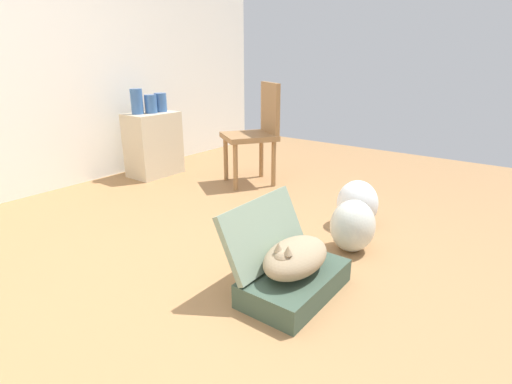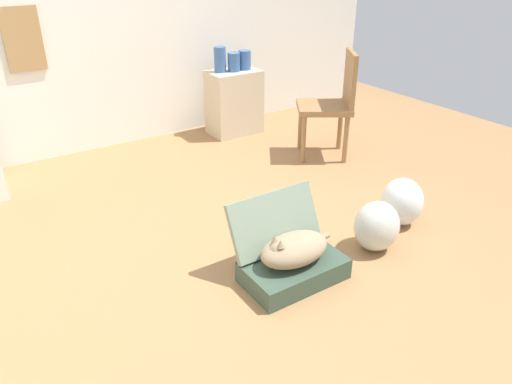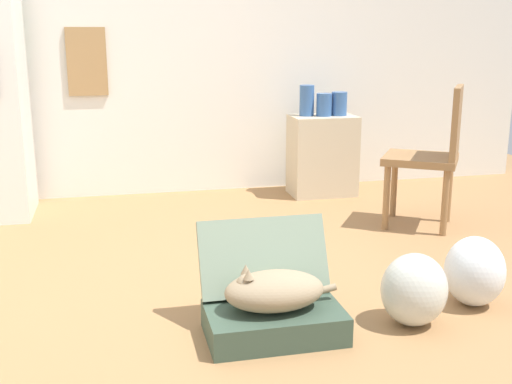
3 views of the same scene
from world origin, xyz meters
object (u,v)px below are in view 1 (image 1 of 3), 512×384
plastic_bag_white (353,226)px  chair (257,130)px  vase_round (151,104)px  cat (295,257)px  plastic_bag_clear (357,204)px  side_table (154,144)px  vase_tall (137,101)px  vase_short (161,102)px  suitcase_base (295,283)px

plastic_bag_white → chair: chair is taller
vase_round → cat: bearing=-113.5°
vase_round → chair: (0.43, -1.02, -0.22)m
cat → plastic_bag_clear: bearing=6.0°
side_table → vase_tall: 0.47m
plastic_bag_clear → side_table: side_table is taller
plastic_bag_white → plastic_bag_clear: plastic_bag_clear is taller
vase_tall → chair: 1.23m
chair → vase_round: bearing=-123.9°
cat → vase_tall: (0.90, 2.42, 0.56)m
side_table → plastic_bag_clear: bearing=-89.7°
plastic_bag_white → chair: bearing=59.7°
vase_short → chair: size_ratio=0.20×
plastic_bag_white → vase_round: (0.38, 2.40, 0.57)m
plastic_bag_clear → vase_short: size_ratio=1.83×
cat → vase_tall: bearing=69.6°
suitcase_base → plastic_bag_white: plastic_bag_white is taller
chair → plastic_bag_white: bearing=3.2°
vase_tall → vase_round: bearing=-19.9°
plastic_bag_clear → vase_short: bearing=87.0°
cat → chair: chair is taller
cat → plastic_bag_white: (0.65, -0.03, -0.05)m
suitcase_base → vase_round: vase_round is taller
suitcase_base → chair: chair is taller
side_table → chair: (0.43, -1.03, 0.20)m
plastic_bag_clear → vase_round: bearing=90.3°
plastic_bag_clear → cat: bearing=-174.0°
plastic_bag_white → vase_tall: vase_tall is taller
vase_tall → plastic_bag_white: bearing=-95.8°
plastic_bag_clear → plastic_bag_white: bearing=-160.7°
side_table → vase_short: 0.44m
suitcase_base → vase_tall: 2.67m
cat → vase_short: 2.70m
suitcase_base → cat: (-0.01, 0.00, 0.15)m
plastic_bag_white → vase_short: vase_short is taller
vase_short → plastic_bag_white: bearing=-102.0°
side_table → vase_tall: bearing=164.4°
suitcase_base → vase_tall: size_ratio=2.43×
plastic_bag_white → plastic_bag_clear: size_ratio=0.98×
suitcase_base → plastic_bag_clear: plastic_bag_clear is taller
plastic_bag_clear → side_table: bearing=90.3°
suitcase_base → plastic_bag_white: bearing=-2.4°
plastic_bag_white → side_table: 2.44m
side_table → suitcase_base: bearing=-113.3°
suitcase_base → vase_round: bearing=66.6°
plastic_bag_white → chair: (0.80, 1.37, 0.35)m
chair → vase_tall: bearing=-119.1°
plastic_bag_clear → suitcase_base: bearing=-174.0°
plastic_bag_clear → vase_round: 2.33m
vase_tall → vase_round: size_ratio=1.35×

